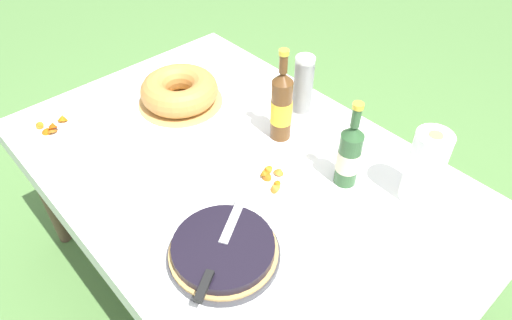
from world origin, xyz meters
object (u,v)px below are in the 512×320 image
Objects in this scene: cider_bottle_green at (349,155)px; snack_plate_left at (55,128)px; paper_towel_roll at (425,167)px; berry_tart at (224,251)px; bundt_cake at (180,91)px; snack_plate_near at (266,180)px; cup_stack at (303,86)px; serving_knife at (219,251)px; cider_bottle_amber at (282,106)px.

snack_plate_left is at bearing -146.49° from cider_bottle_green.
berry_tart is at bearing -111.07° from paper_towel_roll.
berry_tart is 0.49m from cider_bottle_green.
snack_plate_near is (0.56, -0.06, -0.04)m from bundt_cake.
bundt_cake is at bearing -140.00° from cup_stack.
snack_plate_near is (-0.15, 0.31, -0.05)m from serving_knife.
serving_knife is at bearing -58.61° from berry_tart.
cup_stack is 0.69× the size of cider_bottle_amber.
cider_bottle_amber reaches higher than bundt_cake.
snack_plate_left is 0.79× the size of paper_towel_roll.
serving_knife is 1.07× the size of cider_bottle_green.
cup_stack is 1.07× the size of snack_plate_near.
snack_plate_left is (-0.72, -0.39, 0.00)m from snack_plate_near.
bundt_cake is at bearing 174.11° from snack_plate_near.
berry_tart is at bearing -26.42° from bundt_cake.
snack_plate_near is 0.89× the size of paper_towel_roll.
serving_knife is 0.76m from cup_stack.
snack_plate_left is (-0.58, -0.59, -0.12)m from cider_bottle_amber.
snack_plate_near is (0.19, -0.37, -0.11)m from cup_stack.
berry_tart is 0.91× the size of cider_bottle_amber.
snack_plate_left is at bearing 63.90° from serving_knife.
serving_knife is 1.66× the size of snack_plate_left.
bundt_cake is at bearing -160.72° from cider_bottle_amber.
cider_bottle_amber reaches higher than snack_plate_left.
paper_towel_roll is (0.36, 0.31, 0.11)m from snack_plate_near.
cup_stack is at bearing 174.24° from paper_towel_roll.
cider_bottle_green reaches higher than snack_plate_left.
cider_bottle_green is (0.02, 0.51, 0.05)m from serving_knife.
cup_stack is at bearing 154.61° from cider_bottle_green.
berry_tart is at bearing -94.11° from cider_bottle_green.
berry_tart is 0.86m from snack_plate_left.
cup_stack is 0.96× the size of paper_towel_roll.
berry_tart is 1.40× the size of snack_plate_near.
cider_bottle_green is at bearing 85.89° from berry_tart.
cider_bottle_amber is (-0.27, 0.49, 0.11)m from berry_tart.
bundt_cake is (-0.70, 0.37, -0.01)m from serving_knife.
berry_tart is 1.58× the size of snack_plate_left.
cider_bottle_green is 1.23× the size of paper_towel_roll.
serving_knife is at bearing -27.54° from bundt_cake.
berry_tart is 1.02× the size of cider_bottle_green.
cup_stack reaches higher than berry_tart.
berry_tart is at bearing 7.05° from snack_plate_left.
snack_plate_near is at bearing -5.89° from bundt_cake.
cider_bottle_amber is at bearing -73.23° from cup_stack.
cider_bottle_green is (0.36, -0.17, -0.00)m from cup_stack.
cider_bottle_green is at bearing 33.51° from snack_plate_left.
serving_knife is 0.66m from paper_towel_roll.
cider_bottle_green reaches higher than berry_tart.
cider_bottle_amber is at bearing 45.66° from snack_plate_left.
serving_knife is 0.35m from snack_plate_near.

